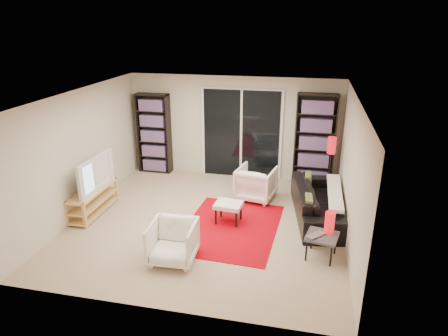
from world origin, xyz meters
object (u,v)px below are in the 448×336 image
(side_table, at_px, (322,238))
(floor_lamp, at_px, (331,152))
(bookshelf_left, at_px, (154,134))
(sofa, at_px, (319,202))
(armchair_back, at_px, (256,183))
(bookshelf_right, at_px, (315,140))
(tv_stand, at_px, (93,200))
(ottoman, at_px, (228,206))
(armchair_front, at_px, (173,242))

(side_table, xyz_separation_m, floor_lamp, (0.16, 2.51, 0.64))
(bookshelf_left, height_order, floor_lamp, bookshelf_left)
(side_table, bearing_deg, sofa, 91.46)
(floor_lamp, bearing_deg, armchair_back, -161.36)
(bookshelf_right, distance_m, sofa, 1.85)
(tv_stand, distance_m, floor_lamp, 4.96)
(ottoman, bearing_deg, side_table, -26.28)
(tv_stand, height_order, side_table, tv_stand)
(bookshelf_left, distance_m, sofa, 4.39)
(bookshelf_right, xyz_separation_m, side_table, (0.18, -3.11, -0.69))
(ottoman, height_order, side_table, same)
(bookshelf_left, bearing_deg, sofa, -22.98)
(bookshelf_left, xyz_separation_m, tv_stand, (-0.36, -2.43, -0.71))
(side_table, bearing_deg, bookshelf_left, 142.38)
(bookshelf_left, xyz_separation_m, sofa, (3.99, -1.69, -0.65))
(sofa, distance_m, armchair_back, 1.43)
(armchair_back, bearing_deg, tv_stand, 34.42)
(ottoman, bearing_deg, bookshelf_right, 56.33)
(tv_stand, bearing_deg, bookshelf_left, 81.57)
(bookshelf_left, height_order, bookshelf_right, bookshelf_right)
(armchair_back, xyz_separation_m, ottoman, (-0.36, -1.17, -0.01))
(armchair_back, height_order, side_table, armchair_back)
(tv_stand, bearing_deg, bookshelf_right, 30.00)
(bookshelf_left, height_order, ottoman, bookshelf_left)
(ottoman, bearing_deg, armchair_front, -112.91)
(bookshelf_right, bearing_deg, armchair_back, -136.37)
(armchair_front, height_order, ottoman, armchair_front)
(tv_stand, bearing_deg, sofa, 9.61)
(ottoman, bearing_deg, tv_stand, -176.59)
(side_table, bearing_deg, armchair_front, -165.71)
(bookshelf_right, bearing_deg, sofa, -85.11)
(armchair_front, bearing_deg, ottoman, 64.57)
(side_table, relative_size, floor_lamp, 0.43)
(tv_stand, height_order, ottoman, tv_stand)
(tv_stand, relative_size, armchair_front, 1.86)
(tv_stand, xyz_separation_m, armchair_front, (2.10, -1.26, 0.07))
(sofa, relative_size, armchair_back, 2.83)
(floor_lamp, bearing_deg, tv_stand, -158.06)
(bookshelf_left, xyz_separation_m, side_table, (4.03, -3.11, -0.62))
(side_table, height_order, floor_lamp, floor_lamp)
(bookshelf_right, bearing_deg, floor_lamp, -60.06)
(floor_lamp, bearing_deg, side_table, -93.71)
(armchair_back, distance_m, floor_lamp, 1.71)
(armchair_front, xyz_separation_m, side_table, (2.29, 0.58, 0.03))
(bookshelf_left, relative_size, tv_stand, 1.45)
(bookshelf_right, xyz_separation_m, tv_stand, (-4.21, -2.43, -0.79))
(bookshelf_right, relative_size, armchair_back, 2.71)
(bookshelf_right, relative_size, floor_lamp, 1.60)
(sofa, distance_m, floor_lamp, 1.30)
(tv_stand, height_order, armchair_front, armchair_front)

